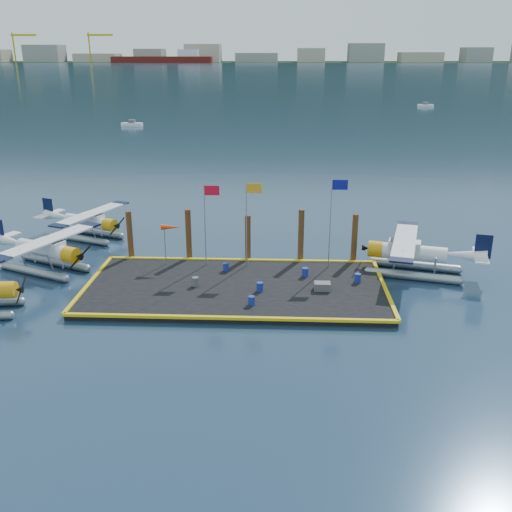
{
  "coord_description": "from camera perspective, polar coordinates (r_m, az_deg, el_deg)",
  "views": [
    {
      "loc": [
        3.03,
        -35.47,
        15.28
      ],
      "look_at": [
        1.28,
        2.0,
        1.82
      ],
      "focal_mm": 40.0,
      "sensor_mm": 36.0,
      "label": 1
    }
  ],
  "objects": [
    {
      "name": "ground",
      "position": [
        38.74,
        -2.03,
        -3.51
      ],
      "size": [
        4000.0,
        4000.0,
        0.0
      ],
      "primitive_type": "plane",
      "color": "#172945",
      "rests_on": "ground"
    },
    {
      "name": "dock",
      "position": [
        38.66,
        -2.03,
        -3.23
      ],
      "size": [
        20.0,
        10.0,
        0.4
      ],
      "primitive_type": "cube",
      "color": "black",
      "rests_on": "ground"
    },
    {
      "name": "dock_bumpers",
      "position": [
        38.55,
        -2.04,
        -2.84
      ],
      "size": [
        20.25,
        10.25,
        0.18
      ],
      "primitive_type": null,
      "color": "yellow",
      "rests_on": "dock"
    },
    {
      "name": "far_backdrop",
      "position": [
        1788.75,
        10.9,
        19.22
      ],
      "size": [
        3050.0,
        2050.0,
        810.0
      ],
      "color": "black",
      "rests_on": "ground"
    },
    {
      "name": "seaplane_b",
      "position": [
        44.35,
        -20.22,
        0.35
      ],
      "size": [
        8.84,
        9.29,
        3.4
      ],
      "rotation": [
        0.0,
        0.0,
        -1.98
      ],
      "color": "gray",
      "rests_on": "ground"
    },
    {
      "name": "seaplane_c",
      "position": [
        51.1,
        -16.36,
        3.12
      ],
      "size": [
        8.2,
        8.67,
        3.14
      ],
      "rotation": [
        0.0,
        0.0,
        -1.95
      ],
      "color": "gray",
      "rests_on": "ground"
    },
    {
      "name": "seaplane_d",
      "position": [
        42.58,
        15.09,
        0.16
      ],
      "size": [
        9.0,
        9.73,
        3.45
      ],
      "rotation": [
        0.0,
        0.0,
        1.32
      ],
      "color": "gray",
      "rests_on": "ground"
    },
    {
      "name": "drum_0",
      "position": [
        38.57,
        -6.08,
        -2.57
      ],
      "size": [
        0.44,
        0.44,
        0.62
      ],
      "primitive_type": "cylinder",
      "color": "#4F4E53",
      "rests_on": "dock"
    },
    {
      "name": "drum_1",
      "position": [
        37.55,
        0.39,
        -3.1
      ],
      "size": [
        0.44,
        0.44,
        0.61
      ],
      "primitive_type": "cylinder",
      "color": "navy",
      "rests_on": "dock"
    },
    {
      "name": "drum_2",
      "position": [
        40.11,
        4.93,
        -1.62
      ],
      "size": [
        0.45,
        0.45,
        0.64
      ],
      "primitive_type": "cylinder",
      "color": "navy",
      "rests_on": "dock"
    },
    {
      "name": "drum_3",
      "position": [
        35.54,
        -0.46,
        -4.49
      ],
      "size": [
        0.42,
        0.42,
        0.59
      ],
      "primitive_type": "cylinder",
      "color": "navy",
      "rests_on": "dock"
    },
    {
      "name": "drum_4",
      "position": [
        39.59,
        10.12,
        -2.18
      ],
      "size": [
        0.44,
        0.44,
        0.62
      ],
      "primitive_type": "cylinder",
      "color": "navy",
      "rests_on": "dock"
    },
    {
      "name": "drum_5",
      "position": [
        41.06,
        -3.02,
        -1.1
      ],
      "size": [
        0.42,
        0.42,
        0.59
      ],
      "primitive_type": "cylinder",
      "color": "navy",
      "rests_on": "dock"
    },
    {
      "name": "crate",
      "position": [
        37.99,
        6.64,
        -3.03
      ],
      "size": [
        1.06,
        0.71,
        0.53
      ],
      "primitive_type": "cube",
      "color": "#4F4E53",
      "rests_on": "dock"
    },
    {
      "name": "flagpole_red",
      "position": [
        41.09,
        -4.87,
        4.31
      ],
      "size": [
        1.14,
        0.08,
        6.0
      ],
      "color": "#919199",
      "rests_on": "dock"
    },
    {
      "name": "flagpole_yellow",
      "position": [
        40.78,
        -0.69,
        4.43
      ],
      "size": [
        1.14,
        0.08,
        6.2
      ],
      "color": "#919199",
      "rests_on": "dock"
    },
    {
      "name": "flagpole_blue",
      "position": [
        40.84,
        7.76,
        4.52
      ],
      "size": [
        1.14,
        0.08,
        6.5
      ],
      "color": "#919199",
      "rests_on": "dock"
    },
    {
      "name": "windsock",
      "position": [
        41.86,
        -8.54,
        2.78
      ],
      "size": [
        1.4,
        0.44,
        3.12
      ],
      "color": "#919199",
      "rests_on": "dock"
    },
    {
      "name": "piling_0",
      "position": [
        44.49,
        -12.48,
        1.89
      ],
      "size": [
        0.44,
        0.44,
        4.0
      ],
      "primitive_type": "cylinder",
      "color": "#492515",
      "rests_on": "ground"
    },
    {
      "name": "piling_1",
      "position": [
        43.51,
        -6.75,
        1.96
      ],
      "size": [
        0.44,
        0.44,
        4.2
      ],
      "primitive_type": "cylinder",
      "color": "#492515",
      "rests_on": "ground"
    },
    {
      "name": "piling_2",
      "position": [
        43.08,
        -0.82,
        1.64
      ],
      "size": [
        0.44,
        0.44,
        3.8
      ],
      "primitive_type": "cylinder",
      "color": "#492515",
      "rests_on": "ground"
    },
    {
      "name": "piling_3",
      "position": [
        42.95,
        4.52,
        1.87
      ],
      "size": [
        0.44,
        0.44,
        4.3
      ],
      "primitive_type": "cylinder",
      "color": "#492515",
      "rests_on": "ground"
    },
    {
      "name": "piling_4",
      "position": [
        43.32,
        9.81,
        1.59
      ],
      "size": [
        0.44,
        0.44,
        4.0
      ],
      "primitive_type": "cylinder",
      "color": "#492515",
      "rests_on": "ground"
    }
  ]
}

